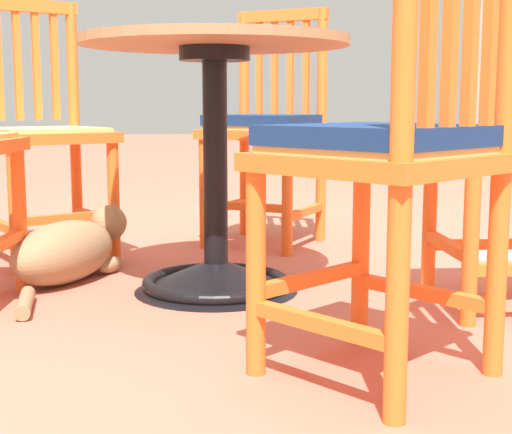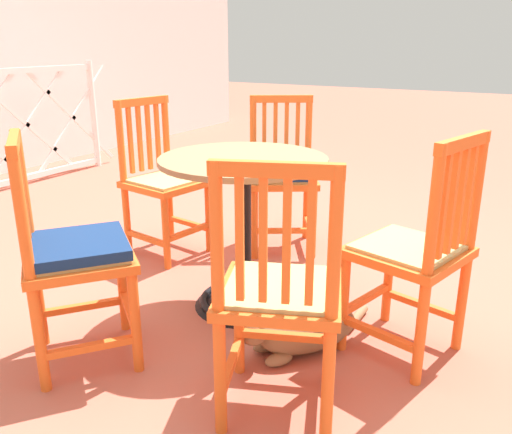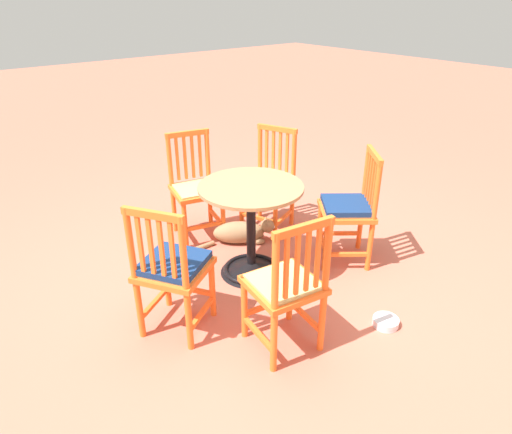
% 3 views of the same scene
% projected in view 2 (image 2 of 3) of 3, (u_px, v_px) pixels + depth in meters
% --- Properties ---
extents(ground_plane, '(24.00, 24.00, 0.00)m').
position_uv_depth(ground_plane, '(248.00, 289.00, 2.76)').
color(ground_plane, '#BC604C').
extents(cafe_table, '(0.76, 0.76, 0.73)m').
position_uv_depth(cafe_table, '(244.00, 250.00, 2.52)').
color(cafe_table, black).
rests_on(cafe_table, ground_plane).
extents(orange_chair_at_corner, '(0.52, 0.52, 0.91)m').
position_uv_depth(orange_chair_at_corner, '(279.00, 297.00, 1.74)').
color(orange_chair_at_corner, orange).
rests_on(orange_chair_at_corner, ground_plane).
extents(orange_chair_facing_out, '(0.49, 0.49, 0.91)m').
position_uv_depth(orange_chair_facing_out, '(414.00, 254.00, 2.08)').
color(orange_chair_facing_out, orange).
rests_on(orange_chair_facing_out, ground_plane).
extents(orange_chair_tucked_in, '(0.55, 0.55, 0.91)m').
position_uv_depth(orange_chair_tucked_in, '(282.00, 177.00, 3.20)').
color(orange_chair_tucked_in, orange).
rests_on(orange_chair_tucked_in, ground_plane).
extents(orange_chair_by_planter, '(0.46, 0.46, 0.91)m').
position_uv_depth(orange_chair_by_planter, '(163.00, 182.00, 3.13)').
color(orange_chair_by_planter, orange).
rests_on(orange_chair_by_planter, ground_plane).
extents(orange_chair_near_fence, '(0.56, 0.56, 0.91)m').
position_uv_depth(orange_chair_near_fence, '(73.00, 255.00, 2.03)').
color(orange_chair_near_fence, orange).
rests_on(orange_chair_near_fence, ground_plane).
extents(tabby_cat, '(0.69, 0.42, 0.23)m').
position_uv_depth(tabby_cat, '(300.00, 331.00, 2.19)').
color(tabby_cat, '#8E704C').
rests_on(tabby_cat, ground_plane).
extents(pet_water_bowl, '(0.17, 0.17, 0.05)m').
position_uv_depth(pet_water_bowl, '(48.00, 276.00, 2.86)').
color(pet_water_bowl, silver).
rests_on(pet_water_bowl, ground_plane).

